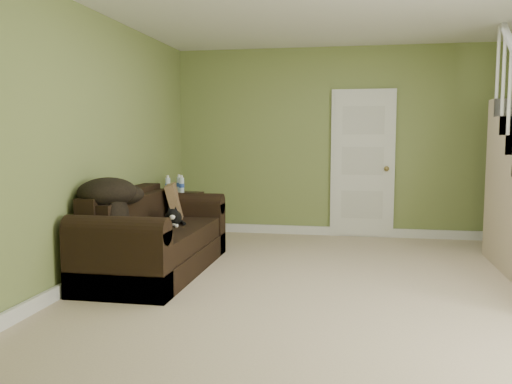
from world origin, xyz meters
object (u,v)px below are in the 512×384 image
at_px(banana, 144,236).
at_px(cat, 173,218).
at_px(sofa, 153,241).
at_px(side_table, 177,218).

bearing_deg(banana, cat, 69.33).
bearing_deg(sofa, banana, -76.11).
relative_size(sofa, side_table, 2.37).
height_order(sofa, side_table, side_table).
xyz_separation_m(sofa, cat, (0.16, 0.15, 0.22)).
bearing_deg(cat, banana, -108.66).
relative_size(side_table, cat, 1.91).
distance_m(sofa, side_table, 1.38).
xyz_separation_m(side_table, cat, (0.37, -1.22, 0.20)).
distance_m(side_table, banana, 1.95).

